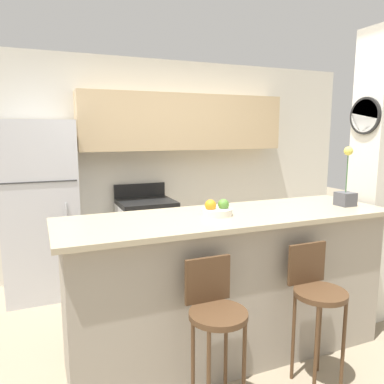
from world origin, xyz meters
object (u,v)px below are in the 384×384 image
Objects in this scene: orchid_vase at (346,192)px; fruit_bowl at (217,210)px; stove_range at (147,238)px; bar_stool_left at (215,316)px; bar_stool_right at (316,295)px; refrigerator at (40,209)px.

orchid_vase is 1.13m from fruit_bowl.
fruit_bowl is (0.04, -1.76, 0.68)m from stove_range.
bar_stool_left is 4.24× the size of fruit_bowl.
stove_range is at bearing 84.36° from bar_stool_left.
orchid_vase reaches higher than fruit_bowl.
stove_range is 4.78× the size of fruit_bowl.
bar_stool_right is (0.52, -2.29, 0.17)m from stove_range.
orchid_vase is at bearing -38.03° from refrigerator.
bar_stool_right is at bearing -77.24° from stove_range.
refrigerator is 8.07× the size of fruit_bowl.
bar_stool_right is at bearing -47.51° from fruit_bowl.
fruit_bowl is at bearing 132.49° from bar_stool_right.
orchid_vase is (1.16, -1.84, 0.75)m from stove_range.
refrigerator is 2.09m from fruit_bowl.
refrigerator is 1.69× the size of stove_range.
fruit_bowl is at bearing -88.79° from stove_range.
fruit_bowl is (-0.48, 0.52, 0.51)m from bar_stool_right.
orchid_vase reaches higher than bar_stool_left.
stove_range is at bearing 91.21° from fruit_bowl.
refrigerator is 2.43m from bar_stool_left.
bar_stool_right is 1.99× the size of orchid_vase.
bar_stool_left is at bearing 180.00° from bar_stool_right.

